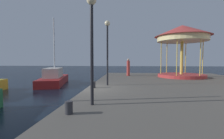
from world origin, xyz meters
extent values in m
plane|color=black|center=(0.00, 0.00, 0.00)|extent=(120.00, 120.00, 0.00)
cube|color=#5B564F|center=(6.64, 0.00, 0.40)|extent=(13.28, 23.70, 0.80)
cube|color=maroon|center=(-5.11, 6.56, 0.37)|extent=(3.60, 6.82, 0.73)
cube|color=beige|center=(-5.04, 6.27, 1.21)|extent=(2.12, 3.13, 0.96)
cylinder|color=silver|center=(-5.19, 6.89, 3.82)|extent=(0.12, 0.12, 6.19)
cylinder|color=silver|center=(-4.85, 5.46, 1.63)|extent=(0.77, 2.86, 0.08)
cylinder|color=#B23333|center=(7.91, 6.99, 0.95)|extent=(4.52, 4.52, 0.30)
cylinder|color=gold|center=(7.91, 6.99, 2.72)|extent=(0.28, 0.28, 3.24)
cylinder|color=#F2E099|center=(7.91, 6.99, 4.59)|extent=(4.79, 4.79, 0.50)
cone|color=#C63D38|center=(7.91, 6.99, 5.39)|extent=(5.32, 5.32, 1.11)
cylinder|color=gold|center=(9.92, 6.99, 2.72)|extent=(0.08, 0.08, 3.24)
cylinder|color=gold|center=(8.91, 8.73, 2.72)|extent=(0.08, 0.08, 3.24)
cylinder|color=gold|center=(6.91, 8.73, 2.72)|extent=(0.08, 0.08, 3.24)
cylinder|color=gold|center=(5.90, 6.99, 2.72)|extent=(0.08, 0.08, 3.24)
cylinder|color=gold|center=(6.91, 5.25, 2.72)|extent=(0.08, 0.08, 3.24)
cylinder|color=gold|center=(8.91, 5.25, 2.72)|extent=(0.08, 0.08, 3.24)
cylinder|color=black|center=(1.11, -3.55, 2.64)|extent=(0.12, 0.12, 3.68)
sphere|color=#F9E5B2|center=(1.11, -3.55, 4.66)|extent=(0.36, 0.36, 0.36)
cylinder|color=black|center=(1.14, 1.18, 2.77)|extent=(0.12, 0.12, 3.93)
sphere|color=#F9E5B2|center=(1.14, 1.18, 4.91)|extent=(0.36, 0.36, 0.36)
cylinder|color=#2D2D33|center=(0.60, -4.62, 1.00)|extent=(0.24, 0.24, 0.40)
cylinder|color=#2D2D33|center=(0.40, 0.13, 1.00)|extent=(0.24, 0.24, 0.40)
cylinder|color=#B23833|center=(2.63, 7.98, 1.61)|extent=(0.34, 0.34, 1.63)
sphere|color=tan|center=(2.63, 7.98, 2.55)|extent=(0.24, 0.24, 0.24)
camera|label=1|loc=(2.35, -9.33, 2.47)|focal=25.38mm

